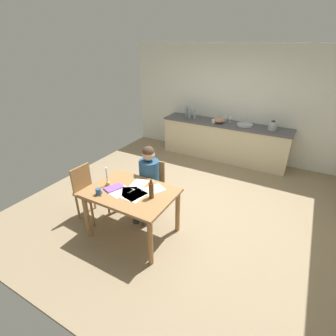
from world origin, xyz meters
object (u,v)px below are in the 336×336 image
(bottle_wine_red, at_px, (195,114))
(coffee_mug, at_px, (98,192))
(bottle_vinegar, at_px, (190,113))
(chair_at_table, at_px, (152,184))
(candlestick, at_px, (108,180))
(dining_table, at_px, (132,198))
(chair_side_empty, at_px, (88,190))
(wine_glass_by_kettle, at_px, (226,117))
(book_magazine, at_px, (114,188))
(wine_glass_back_left, at_px, (223,116))
(mixing_bowl, at_px, (219,120))
(wine_bottle_on_table, at_px, (151,190))
(bottle_oil, at_px, (187,112))
(teacup_on_counter, at_px, (213,121))
(stovetop_kettle, at_px, (273,125))
(wine_glass_near_sink, at_px, (230,117))
(sink_unit, at_px, (245,125))
(person_seated, at_px, (147,178))

(bottle_wine_red, bearing_deg, coffee_mug, -87.40)
(bottle_vinegar, bearing_deg, chair_at_table, -78.33)
(candlestick, bearing_deg, dining_table, 4.45)
(chair_side_empty, height_order, wine_glass_by_kettle, wine_glass_by_kettle)
(book_magazine, bearing_deg, dining_table, 33.49)
(wine_glass_back_left, bearing_deg, mixing_bowl, -96.97)
(wine_bottle_on_table, height_order, bottle_oil, bottle_oil)
(teacup_on_counter, bearing_deg, stovetop_kettle, 6.65)
(bottle_vinegar, relative_size, bottle_wine_red, 1.05)
(bottle_wine_red, distance_m, wine_glass_near_sink, 0.86)
(candlestick, height_order, stovetop_kettle, stovetop_kettle)
(mixing_bowl, relative_size, wine_glass_near_sink, 1.76)
(sink_unit, xyz_separation_m, mixing_bowl, (-0.59, -0.05, 0.04))
(wine_glass_back_left, bearing_deg, wine_bottle_on_table, -87.09)
(bottle_vinegar, height_order, stovetop_kettle, bottle_vinegar)
(bottle_wine_red, bearing_deg, wine_glass_by_kettle, 14.38)
(coffee_mug, bearing_deg, stovetop_kettle, 65.30)
(wine_glass_by_kettle, bearing_deg, mixing_bowl, -114.47)
(bottle_oil, height_order, bottle_wine_red, bottle_oil)
(dining_table, xyz_separation_m, wine_glass_by_kettle, (0.22, 3.47, 0.38))
(person_seated, distance_m, mixing_bowl, 2.77)
(book_magazine, relative_size, bottle_oil, 0.89)
(dining_table, relative_size, chair_at_table, 1.40)
(sink_unit, height_order, bottle_oil, bottle_oil)
(bottle_oil, xyz_separation_m, stovetop_kettle, (2.08, -0.04, -0.02))
(wine_glass_by_kettle, height_order, wine_glass_back_left, same)
(candlestick, relative_size, wine_glass_near_sink, 1.85)
(bottle_oil, xyz_separation_m, teacup_on_counter, (0.79, -0.19, -0.08))
(book_magazine, relative_size, teacup_on_counter, 2.27)
(book_magazine, xyz_separation_m, wine_glass_by_kettle, (0.49, 3.53, 0.25))
(candlestick, xyz_separation_m, wine_bottle_on_table, (0.73, 0.04, 0.04))
(wine_bottle_on_table, xyz_separation_m, bottle_wine_red, (-0.83, 3.28, 0.16))
(coffee_mug, bearing_deg, teacup_on_counter, 83.85)
(chair_at_table, xyz_separation_m, bottle_oil, (-0.66, 2.69, 0.53))
(coffee_mug, relative_size, bottle_vinegar, 0.38)
(coffee_mug, height_order, wine_bottle_on_table, wine_bottle_on_table)
(bottle_wine_red, height_order, teacup_on_counter, bottle_wine_red)
(person_seated, xyz_separation_m, bottle_oil, (-0.68, 2.83, 0.34))
(coffee_mug, height_order, teacup_on_counter, teacup_on_counter)
(person_seated, height_order, bottle_wine_red, person_seated)
(book_magazine, height_order, teacup_on_counter, teacup_on_counter)
(chair_side_empty, relative_size, book_magazine, 3.51)
(bottle_wine_red, relative_size, stovetop_kettle, 1.26)
(wine_glass_by_kettle, bearing_deg, teacup_on_counter, -122.43)
(coffee_mug, relative_size, mixing_bowl, 0.40)
(wine_glass_by_kettle, bearing_deg, wine_glass_back_left, 180.00)
(chair_at_table, height_order, bottle_wine_red, bottle_wine_red)
(person_seated, relative_size, wine_glass_back_left, 7.76)
(sink_unit, xyz_separation_m, stovetop_kettle, (0.59, -0.00, 0.08))
(candlestick, distance_m, wine_glass_back_left, 3.55)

